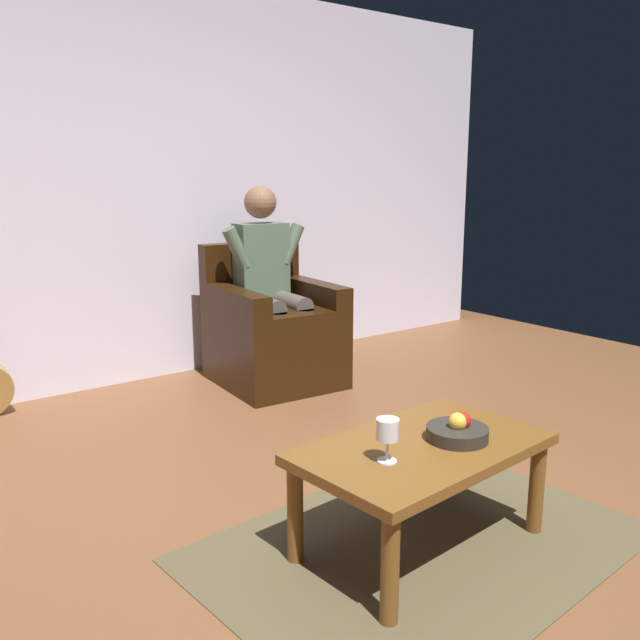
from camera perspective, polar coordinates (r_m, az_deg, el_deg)
ground_plane at (r=2.73m, az=13.31°, el=-18.83°), size 6.99×6.99×0.00m
wall_back at (r=4.72m, az=-14.20°, el=11.14°), size 6.23×0.06×2.66m
rug at (r=2.75m, az=8.42°, el=-18.32°), size 1.73×1.29×0.01m
armchair at (r=4.56m, az=-4.08°, el=-1.13°), size 0.78×0.86×0.93m
person_seated at (r=4.50m, az=-4.28°, el=3.62°), size 0.61×0.59×1.32m
coffee_table at (r=2.59m, az=8.67°, el=-11.61°), size 0.99×0.64×0.42m
wine_glass_near at (r=2.35m, az=5.76°, el=-9.46°), size 0.08×0.08×0.16m
fruit_bowl at (r=2.61m, az=11.64°, el=-9.21°), size 0.23×0.23×0.11m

